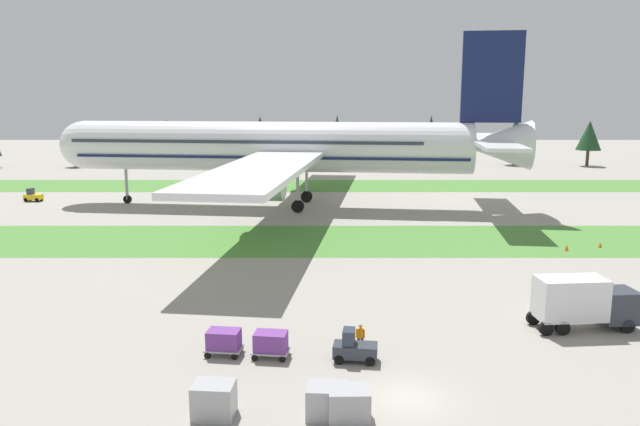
{
  "coord_description": "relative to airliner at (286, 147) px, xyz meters",
  "views": [
    {
      "loc": [
        -4.55,
        -29.73,
        15.4
      ],
      "look_at": [
        -4.58,
        31.05,
        4.0
      ],
      "focal_mm": 34.53,
      "sensor_mm": 36.0,
      "label": 1
    }
  ],
  "objects": [
    {
      "name": "grass_strip_near",
      "position": [
        9.44,
        -21.08,
        -8.63
      ],
      "size": [
        320.0,
        15.33,
        0.01
      ],
      "primitive_type": "cube",
      "color": "#4C8438",
      "rests_on": "ground"
    },
    {
      "name": "grass_strip_far",
      "position": [
        9.44,
        21.58,
        -8.63
      ],
      "size": [
        320.0,
        15.33,
        0.01
      ],
      "primitive_type": "cube",
      "color": "#4C8438",
      "rests_on": "ground"
    },
    {
      "name": "baggage_tug",
      "position": [
        6.91,
        -52.73,
        -7.82
      ],
      "size": [
        2.74,
        1.61,
        1.97
      ],
      "rotation": [
        0.0,
        0.0,
        -1.69
      ],
      "color": "#2D333D",
      "rests_on": "ground"
    },
    {
      "name": "cargo_dolly_second",
      "position": [
        -0.95,
        -51.75,
        -7.71
      ],
      "size": [
        2.37,
        1.76,
        1.55
      ],
      "rotation": [
        0.0,
        0.0,
        -1.69
      ],
      "color": "#A3A3A8",
      "rests_on": "ground"
    },
    {
      "name": "distant_tree_line",
      "position": [
        22.71,
        53.54,
        -1.78
      ],
      "size": [
        163.35,
        10.61,
        11.64
      ],
      "color": "#4C3823",
      "rests_on": "ground"
    },
    {
      "name": "pushback_tractor",
      "position": [
        -38.57,
        4.77,
        -7.82
      ],
      "size": [
        2.74,
        1.61,
        1.97
      ],
      "rotation": [
        0.0,
        0.0,
        4.59
      ],
      "color": "yellow",
      "rests_on": "ground"
    },
    {
      "name": "uld_container_2",
      "position": [
        6.3,
        -59.46,
        -7.83
      ],
      "size": [
        2.04,
        1.65,
        1.6
      ],
      "primitive_type": "cube",
      "rotation": [
        0.0,
        0.0,
        0.02
      ],
      "color": "#A3A3A8",
      "rests_on": "ground"
    },
    {
      "name": "uld_container_1",
      "position": [
        5.25,
        -59.17,
        -7.83
      ],
      "size": [
        2.12,
        1.75,
        1.6
      ],
      "primitive_type": "cube",
      "rotation": [
        0.0,
        0.0,
        -0.08
      ],
      "color": "#A3A3A8",
      "rests_on": "ground"
    },
    {
      "name": "taxiway_marker_0",
      "position": [
        30.18,
        -25.84,
        -8.33
      ],
      "size": [
        0.44,
        0.44,
        0.61
      ],
      "primitive_type": "cone",
      "color": "orange",
      "rests_on": "ground"
    },
    {
      "name": "taxiway_marker_1",
      "position": [
        34.21,
        -24.48,
        -8.36
      ],
      "size": [
        0.44,
        0.44,
        0.54
      ],
      "primitive_type": "cone",
      "color": "orange",
      "rests_on": "ground"
    },
    {
      "name": "airliner",
      "position": [
        0.0,
        0.0,
        0.0
      ],
      "size": [
        66.86,
        82.59,
        24.07
      ],
      "rotation": [
        0.0,
        0.0,
        1.45
      ],
      "color": "white",
      "rests_on": "ground"
    },
    {
      "name": "ground_crew_marshaller",
      "position": [
        7.38,
        -51.21,
        -7.68
      ],
      "size": [
        0.54,
        0.36,
        1.74
      ],
      "rotation": [
        0.0,
        0.0,
        2.85
      ],
      "color": "black",
      "rests_on": "ground"
    },
    {
      "name": "cargo_dolly_lead",
      "position": [
        1.92,
        -52.11,
        -7.71
      ],
      "size": [
        2.37,
        1.76,
        1.55
      ],
      "rotation": [
        0.0,
        0.0,
        -1.69
      ],
      "color": "#A3A3A8",
      "rests_on": "ground"
    },
    {
      "name": "ground_plane",
      "position": [
        9.44,
        -57.29,
        -8.63
      ],
      "size": [
        400.0,
        400.0,
        0.0
      ],
      "primitive_type": "plane",
      "color": "gray"
    },
    {
      "name": "uld_container_0",
      "position": [
        -0.3,
        -59.17,
        -7.77
      ],
      "size": [
        2.12,
        1.75,
        1.72
      ],
      "primitive_type": "cube",
      "rotation": [
        0.0,
        0.0,
        -0.08
      ],
      "color": "#A3A3A8",
      "rests_on": "ground"
    },
    {
      "name": "catering_truck",
      "position": [
        22.62,
        -47.47,
        -6.68
      ],
      "size": [
        7.12,
        2.87,
        3.58
      ],
      "rotation": [
        0.0,
        0.0,
        -1.49
      ],
      "color": "#2D333D",
      "rests_on": "ground"
    }
  ]
}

